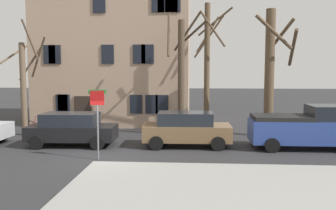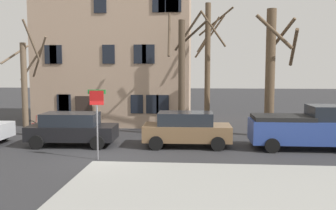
{
  "view_description": "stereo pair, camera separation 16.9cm",
  "coord_description": "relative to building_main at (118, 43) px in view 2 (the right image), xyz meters",
  "views": [
    {
      "loc": [
        3.92,
        -15.02,
        3.8
      ],
      "look_at": [
        2.66,
        2.84,
        2.06
      ],
      "focal_mm": 38.67,
      "sensor_mm": 36.0,
      "label": 1
    },
    {
      "loc": [
        4.09,
        -15.0,
        3.8
      ],
      "look_at": [
        2.66,
        2.84,
        2.06
      ],
      "focal_mm": 38.67,
      "sensor_mm": 36.0,
      "label": 2
    }
  ],
  "objects": [
    {
      "name": "car_black_wagon",
      "position": [
        -0.49,
        -8.74,
        -4.91
      ],
      "size": [
        4.4,
        2.19,
        1.66
      ],
      "color": "black",
      "rests_on": "ground_plane"
    },
    {
      "name": "ground_plane",
      "position": [
        1.66,
        -11.24,
        -5.78
      ],
      "size": [
        120.0,
        120.0,
        0.0
      ],
      "primitive_type": "plane",
      "color": "#2D2D30"
    },
    {
      "name": "tree_bare_end",
      "position": [
        9.95,
        -5.39,
        -1.95
      ],
      "size": [
        2.51,
        2.78,
        7.19
      ],
      "color": "brown",
      "rests_on": "ground_plane"
    },
    {
      "name": "car_brown_wagon",
      "position": [
        5.25,
        -8.53,
        -4.88
      ],
      "size": [
        4.33,
        2.12,
        1.72
      ],
      "color": "brown",
      "rests_on": "ground_plane"
    },
    {
      "name": "sidewalk_slab",
      "position": [
        7.33,
        -16.59,
        -5.72
      ],
      "size": [
        11.54,
        8.82,
        0.12
      ],
      "primitive_type": "cube",
      "color": "#999993",
      "rests_on": "ground_plane"
    },
    {
      "name": "tree_bare_far",
      "position": [
        6.4,
        -4.66,
        -1.61
      ],
      "size": [
        2.33,
        2.63,
        7.67
      ],
      "color": "brown",
      "rests_on": "ground_plane"
    },
    {
      "name": "tree_bare_mid",
      "position": [
        4.88,
        -5.46,
        -2.14
      ],
      "size": [
        2.32,
        2.31,
        7.14
      ],
      "color": "#4C3D2D",
      "rests_on": "ground_plane"
    },
    {
      "name": "bicycle_leaning",
      "position": [
        -3.88,
        -4.95,
        -5.41
      ],
      "size": [
        1.74,
        0.26,
        1.03
      ],
      "color": "black",
      "rests_on": "ground_plane"
    },
    {
      "name": "pickup_truck_blue",
      "position": [
        11.07,
        -8.6,
        -4.76
      ],
      "size": [
        5.32,
        2.23,
        2.11
      ],
      "color": "#2D4799",
      "rests_on": "ground_plane"
    },
    {
      "name": "tree_bare_near",
      "position": [
        -4.21,
        -5.9,
        -2.72
      ],
      "size": [
        2.7,
        2.26,
        6.6
      ],
      "color": "brown",
      "rests_on": "ground_plane"
    },
    {
      "name": "street_sign_pole",
      "position": [
        1.57,
        -11.46,
        -3.7
      ],
      "size": [
        0.76,
        0.07,
        2.98
      ],
      "color": "slate",
      "rests_on": "ground_plane"
    },
    {
      "name": "building_main",
      "position": [
        0.0,
        0.0,
        0.0
      ],
      "size": [
        10.98,
        6.98,
        11.37
      ],
      "color": "tan",
      "rests_on": "ground_plane"
    }
  ]
}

